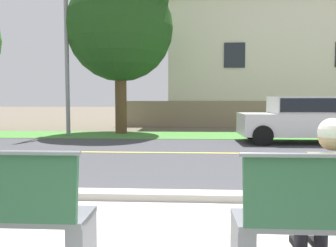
{
  "coord_description": "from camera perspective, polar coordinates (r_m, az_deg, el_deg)",
  "views": [
    {
      "loc": [
        0.2,
        -2.17,
        1.38
      ],
      "look_at": [
        -0.11,
        3.45,
        1.0
      ],
      "focal_mm": 35.03,
      "sensor_mm": 36.0,
      "label": 1
    }
  ],
  "objects": [
    {
      "name": "street_asphalt",
      "position": [
        8.78,
        1.81,
        -5.14
      ],
      "size": [
        52.0,
        8.0,
        0.01
      ],
      "primitive_type": "cube",
      "color": "#424247",
      "rests_on": "ground_plane"
    },
    {
      "name": "far_verge_grass",
      "position": [
        13.29,
        2.27,
        -2.05
      ],
      "size": [
        48.0,
        2.8,
        0.02
      ],
      "primitive_type": "cube",
      "color": "#478438",
      "rests_on": "ground_plane"
    },
    {
      "name": "shade_tree_left",
      "position": [
        14.43,
        -7.83,
        17.41
      ],
      "size": [
        4.44,
        4.44,
        7.33
      ],
      "color": "brown",
      "rests_on": "ground_plane"
    },
    {
      "name": "streetlamp",
      "position": [
        14.13,
        -17.01,
        15.6
      ],
      "size": [
        0.24,
        2.1,
        7.55
      ],
      "color": "gray",
      "rests_on": "ground_plane"
    },
    {
      "name": "road_centre_line",
      "position": [
        8.78,
        1.81,
        -5.11
      ],
      "size": [
        48.0,
        0.14,
        0.01
      ],
      "primitive_type": "cube",
      "color": "#E0CC4C",
      "rests_on": "ground_plane"
    },
    {
      "name": "seated_person_olive",
      "position": [
        3.04,
        25.74,
        -9.97
      ],
      "size": [
        0.52,
        0.68,
        1.25
      ],
      "color": "black",
      "rests_on": "ground_plane"
    },
    {
      "name": "ground_plane",
      "position": [
        10.27,
        2.01,
        -3.85
      ],
      "size": [
        140.0,
        140.0,
        0.0
      ],
      "primitive_type": "plane",
      "color": "#665B4C"
    },
    {
      "name": "car_white_near",
      "position": [
        11.77,
        22.88,
        1.01
      ],
      "size": [
        4.3,
        1.86,
        1.54
      ],
      "color": "silver",
      "rests_on": "ground_plane"
    },
    {
      "name": "house_across_street",
      "position": [
        21.61,
        17.86,
        10.13
      ],
      "size": [
        13.71,
        6.91,
        7.5
      ],
      "color": "beige",
      "rests_on": "ground_plane"
    },
    {
      "name": "curb_edge",
      "position": [
        4.72,
        0.6,
        -12.46
      ],
      "size": [
        44.0,
        0.3,
        0.11
      ],
      "primitive_type": "cube",
      "color": "#ADA89E",
      "rests_on": "ground_plane"
    },
    {
      "name": "garden_wall",
      "position": [
        17.83,
        12.44,
        1.61
      ],
      "size": [
        13.0,
        0.36,
        1.4
      ],
      "primitive_type": "cube",
      "color": "gray",
      "rests_on": "ground_plane"
    }
  ]
}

